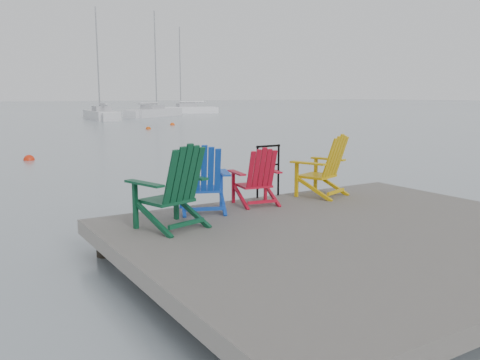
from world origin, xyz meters
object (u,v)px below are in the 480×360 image
chair_blue (203,179)px  sailboat_near (101,115)px  buoy_c (148,129)px  sailboat_mid (155,113)px  buoy_d (172,125)px  chair_yellow (324,166)px  sailboat_far (184,110)px  buoy_a (29,160)px  chair_green (173,187)px  handrail (268,166)px  chair_red (257,176)px

chair_blue → sailboat_near: sailboat_near is taller
sailboat_near → buoy_c: size_ratio=29.37×
sailboat_mid → buoy_d: bearing=-53.0°
sailboat_near → buoy_d: 12.27m
chair_yellow → sailboat_far: (21.89, 51.38, -0.68)m
buoy_c → sailboat_far: bearing=59.9°
buoy_c → buoy_d: (3.34, 3.52, 0.00)m
sailboat_near → buoy_a: size_ratio=27.88×
buoy_d → chair_green: bearing=-114.2°
sailboat_far → buoy_d: 25.30m
handrail → chair_red: chair_red is taller
handrail → buoy_a: (-1.98, 11.73, -1.04)m
chair_blue → sailboat_near: (10.71, 41.07, -0.65)m
chair_green → sailboat_far: size_ratio=0.10×
chair_red → buoy_d: size_ratio=2.49×
chair_green → chair_blue: chair_green is taller
sailboat_near → sailboat_mid: sailboat_mid is taller
chair_red → sailboat_mid: bearing=79.3°
chair_red → sailboat_near: bearing=86.4°
sailboat_far → buoy_c: sailboat_far is taller
buoy_c → sailboat_mid: bearing=66.5°
chair_yellow → buoy_c: chair_yellow is taller
buoy_d → sailboat_mid: bearing=72.3°
buoy_c → buoy_d: buoy_d is taller
chair_yellow → buoy_a: (-2.82, 12.21, -1.03)m
buoy_a → buoy_d: 21.20m
sailboat_far → sailboat_near: bearing=135.4°
sailboat_mid → chair_yellow: bearing=-54.0°
chair_blue → sailboat_near: bearing=97.7°
sailboat_near → buoy_c: 15.72m
handrail → buoy_a: bearing=99.6°
chair_blue → sailboat_far: size_ratio=0.09×
sailboat_far → handrail: bearing=164.1°
chair_blue → chair_red: chair_blue is taller
chair_yellow → sailboat_near: (8.35, 41.08, -0.68)m
chair_green → sailboat_mid: size_ratio=0.10×
handrail → sailboat_near: sailboat_near is taller
chair_red → sailboat_far: size_ratio=0.09×
handrail → chair_green: size_ratio=0.81×
sailboat_near → chair_yellow: bearing=-96.5°
chair_yellow → sailboat_mid: 47.16m
sailboat_near → sailboat_mid: (6.84, 3.55, -0.00)m
chair_blue → buoy_d: chair_blue is taller
chair_green → sailboat_mid: 48.83m
sailboat_mid → handrail: bearing=-55.2°
buoy_c → sailboat_near: bearing=84.5°
chair_blue → chair_yellow: bearing=22.1°
chair_blue → chair_red: size_ratio=1.10×
buoy_c → chair_red: bearing=-107.9°
chair_red → sailboat_near: (9.74, 41.07, -0.61)m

